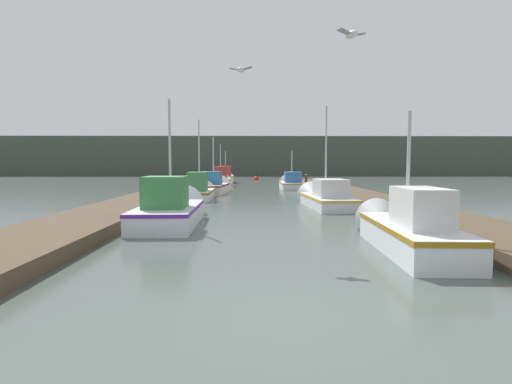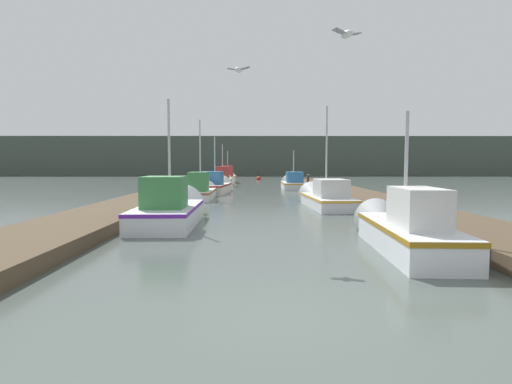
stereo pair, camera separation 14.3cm
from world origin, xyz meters
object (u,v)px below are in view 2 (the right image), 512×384
object	(u,v)px
fishing_boat_1	(172,209)
fishing_boat_2	(324,197)
fishing_boat_7	(228,177)
mooring_piling_3	(210,179)
fishing_boat_0	(403,228)
mooring_piling_1	(216,175)
fishing_boat_6	(223,180)
mooring_piling_0	(292,176)
seagull_lead	(347,34)
fishing_boat_5	(293,183)
fishing_boat_3	(201,191)
mooring_piling_2	(308,181)
fishing_boat_4	(216,186)
seagull_1	(239,70)
channel_buoy	(259,179)

from	to	relation	value
fishing_boat_1	fishing_boat_2	distance (m)	7.83
fishing_boat_7	mooring_piling_3	xyz separation A→B (m)	(-1.05, -6.89, 0.08)
fishing_boat_0	mooring_piling_1	distance (m)	32.84
fishing_boat_6	mooring_piling_3	distance (m)	1.73
mooring_piling_0	seagull_lead	distance (m)	38.69
mooring_piling_0	fishing_boat_6	bearing A→B (deg)	-123.90
fishing_boat_2	fishing_boat_5	world-z (taller)	fishing_boat_2
fishing_boat_3	fishing_boat_7	size ratio (longest dim) A/B	1.05
fishing_boat_6	fishing_boat_0	bearing A→B (deg)	-78.39
fishing_boat_7	mooring_piling_0	xyz separation A→B (m)	(6.98, 5.07, -0.04)
fishing_boat_3	mooring_piling_2	distance (m)	13.11
fishing_boat_4	seagull_1	xyz separation A→B (m)	(2.14, -16.67, 3.77)
fishing_boat_7	mooring_piling_2	xyz separation A→B (m)	(7.10, -7.19, -0.04)
fishing_boat_1	fishing_boat_6	size ratio (longest dim) A/B	0.98
fishing_boat_1	fishing_boat_4	world-z (taller)	fishing_boat_1
fishing_boat_6	mooring_piling_2	world-z (taller)	fishing_boat_6
fishing_boat_0	fishing_boat_2	bearing A→B (deg)	94.20
channel_buoy	seagull_1	world-z (taller)	seagull_1
fishing_boat_2	fishing_boat_6	xyz separation A→B (m)	(-5.90, 16.46, 0.12)
fishing_boat_0	seagull_1	world-z (taller)	seagull_1
mooring_piling_2	fishing_boat_5	bearing A→B (deg)	-125.46
fishing_boat_1	seagull_lead	xyz separation A→B (m)	(4.23, -6.30, 3.62)
fishing_boat_2	fishing_boat_6	bearing A→B (deg)	106.54
fishing_boat_4	fishing_boat_7	distance (m)	13.68
mooring_piling_3	fishing_boat_3	bearing A→B (deg)	-86.34
mooring_piling_2	seagull_1	distance (m)	23.95
fishing_boat_3	channel_buoy	bearing A→B (deg)	81.19
mooring_piling_1	seagull_lead	distance (m)	34.94
fishing_boat_4	mooring_piling_0	size ratio (longest dim) A/B	4.95
channel_buoy	fishing_boat_7	bearing A→B (deg)	-117.64
mooring_piling_0	fishing_boat_7	bearing A→B (deg)	-144.02
fishing_boat_0	fishing_boat_4	xyz separation A→B (m)	(-5.94, 17.33, -0.04)
fishing_boat_1	fishing_boat_6	distance (m)	21.58
channel_buoy	mooring_piling_1	bearing A→B (deg)	-131.12
fishing_boat_1	channel_buoy	size ratio (longest dim) A/B	4.93
mooring_piling_1	mooring_piling_0	bearing A→B (deg)	26.25
fishing_boat_3	mooring_piling_2	bearing A→B (deg)	54.96
fishing_boat_6	mooring_piling_1	size ratio (longest dim) A/B	3.76
fishing_boat_0	seagull_lead	xyz separation A→B (m)	(-1.90, -2.34, 3.63)
mooring_piling_2	channel_buoy	world-z (taller)	mooring_piling_2
fishing_boat_1	seagull_1	size ratio (longest dim) A/B	9.27
fishing_boat_0	seagull_lead	bearing A→B (deg)	-126.30
mooring_piling_1	seagull_lead	size ratio (longest dim) A/B	2.59
fishing_boat_2	seagull_1	xyz separation A→B (m)	(-3.58, -8.43, 3.80)
channel_buoy	fishing_boat_5	bearing A→B (deg)	-80.80
fishing_boat_3	mooring_piling_2	world-z (taller)	fishing_boat_3
fishing_boat_2	mooring_piling_1	size ratio (longest dim) A/B	4.06
fishing_boat_2	mooring_piling_3	xyz separation A→B (m)	(-6.86, 15.03, 0.24)
mooring_piling_3	fishing_boat_7	bearing A→B (deg)	81.31
fishing_boat_4	seagull_lead	xyz separation A→B (m)	(4.04, -19.67, 3.66)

